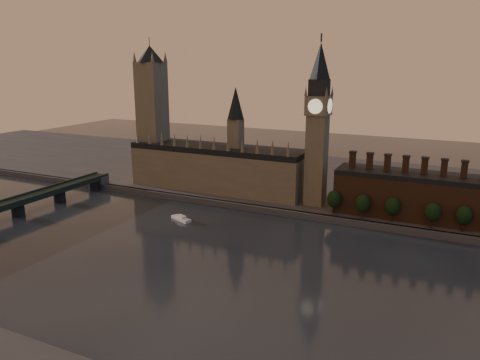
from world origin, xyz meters
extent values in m
plane|color=black|center=(0.00, 0.00, 0.00)|extent=(900.00, 900.00, 0.00)
cube|color=#4B4C51|center=(0.00, 90.00, 2.00)|extent=(900.00, 4.00, 4.00)
cube|color=#4B4C51|center=(0.00, 180.00, 2.00)|extent=(900.00, 180.00, 4.00)
cube|color=#7F715A|center=(-65.00, 115.00, 18.00)|extent=(130.00, 30.00, 28.00)
cube|color=black|center=(-65.00, 115.00, 34.00)|extent=(130.00, 30.00, 4.00)
cube|color=#7F715A|center=(-50.00, 115.00, 44.00)|extent=(9.00, 9.00, 24.00)
cone|color=black|center=(-50.00, 115.00, 67.00)|extent=(12.00, 12.00, 22.00)
cone|color=#7F715A|center=(-124.00, 101.00, 41.00)|extent=(2.60, 2.60, 10.00)
cone|color=#7F715A|center=(-113.27, 101.00, 41.00)|extent=(2.60, 2.60, 10.00)
cone|color=#7F715A|center=(-102.55, 101.00, 41.00)|extent=(2.60, 2.60, 10.00)
cone|color=#7F715A|center=(-91.82, 101.00, 41.00)|extent=(2.60, 2.60, 10.00)
cone|color=#7F715A|center=(-81.09, 101.00, 41.00)|extent=(2.60, 2.60, 10.00)
cone|color=#7F715A|center=(-70.36, 101.00, 41.00)|extent=(2.60, 2.60, 10.00)
cone|color=#7F715A|center=(-59.64, 101.00, 41.00)|extent=(2.60, 2.60, 10.00)
cone|color=#7F715A|center=(-48.91, 101.00, 41.00)|extent=(2.60, 2.60, 10.00)
cone|color=#7F715A|center=(-38.18, 101.00, 41.00)|extent=(2.60, 2.60, 10.00)
cone|color=#7F715A|center=(-27.45, 101.00, 41.00)|extent=(2.60, 2.60, 10.00)
cone|color=#7F715A|center=(-16.73, 101.00, 41.00)|extent=(2.60, 2.60, 10.00)
cone|color=#7F715A|center=(-6.00, 101.00, 41.00)|extent=(2.60, 2.60, 10.00)
cube|color=#7F715A|center=(-120.00, 115.00, 49.00)|extent=(18.00, 18.00, 90.00)
cone|color=black|center=(-120.00, 115.00, 100.00)|extent=(24.00, 24.00, 12.00)
cylinder|color=#232326|center=(-120.00, 115.00, 106.00)|extent=(0.50, 0.50, 12.00)
cone|color=#7F715A|center=(-128.00, 107.00, 98.00)|extent=(3.00, 3.00, 8.00)
cone|color=#7F715A|center=(-112.00, 107.00, 98.00)|extent=(3.00, 3.00, 8.00)
cone|color=#7F715A|center=(-128.00, 123.00, 98.00)|extent=(3.00, 3.00, 8.00)
cone|color=#7F715A|center=(-112.00, 123.00, 98.00)|extent=(3.00, 3.00, 8.00)
cube|color=#7F715A|center=(10.00, 110.00, 33.00)|extent=(12.00, 12.00, 58.00)
cube|color=#7F715A|center=(10.00, 110.00, 68.00)|extent=(14.00, 14.00, 12.00)
cube|color=#232326|center=(10.00, 110.00, 79.00)|extent=(11.00, 11.00, 10.00)
cone|color=black|center=(10.00, 110.00, 95.00)|extent=(13.00, 13.00, 22.00)
cylinder|color=#232326|center=(10.00, 110.00, 108.50)|extent=(1.00, 1.00, 5.00)
cylinder|color=beige|center=(10.00, 102.80, 68.00)|extent=(9.00, 0.50, 9.00)
cylinder|color=beige|center=(10.00, 117.20, 68.00)|extent=(9.00, 0.50, 9.00)
cylinder|color=beige|center=(2.80, 110.00, 68.00)|extent=(0.50, 9.00, 9.00)
cylinder|color=beige|center=(17.20, 110.00, 68.00)|extent=(0.50, 9.00, 9.00)
cone|color=#7F715A|center=(3.50, 103.50, 77.00)|extent=(2.00, 2.00, 6.00)
cone|color=#7F715A|center=(16.50, 103.50, 77.00)|extent=(2.00, 2.00, 6.00)
cone|color=#7F715A|center=(3.50, 116.50, 77.00)|extent=(2.00, 2.00, 6.00)
cone|color=#7F715A|center=(16.50, 116.50, 77.00)|extent=(2.00, 2.00, 6.00)
cube|color=brown|center=(80.00, 110.00, 16.00)|extent=(110.00, 25.00, 24.00)
cube|color=black|center=(80.00, 110.00, 29.50)|extent=(110.00, 25.00, 3.00)
cube|color=brown|center=(33.00, 110.00, 35.50)|extent=(3.50, 3.50, 9.00)
cube|color=#232326|center=(33.00, 110.00, 40.50)|extent=(4.20, 4.20, 1.00)
cube|color=brown|center=(43.44, 110.00, 35.50)|extent=(3.50, 3.50, 9.00)
cube|color=#232326|center=(43.44, 110.00, 40.50)|extent=(4.20, 4.20, 1.00)
cube|color=brown|center=(53.89, 110.00, 35.50)|extent=(3.50, 3.50, 9.00)
cube|color=#232326|center=(53.89, 110.00, 40.50)|extent=(4.20, 4.20, 1.00)
cube|color=brown|center=(64.33, 110.00, 35.50)|extent=(3.50, 3.50, 9.00)
cube|color=#232326|center=(64.33, 110.00, 40.50)|extent=(4.20, 4.20, 1.00)
cube|color=brown|center=(74.78, 110.00, 35.50)|extent=(3.50, 3.50, 9.00)
cube|color=#232326|center=(74.78, 110.00, 40.50)|extent=(4.20, 4.20, 1.00)
cube|color=brown|center=(85.22, 110.00, 35.50)|extent=(3.50, 3.50, 9.00)
cube|color=#232326|center=(85.22, 110.00, 40.50)|extent=(4.20, 4.20, 1.00)
cube|color=brown|center=(95.67, 110.00, 35.50)|extent=(3.50, 3.50, 9.00)
cube|color=#232326|center=(95.67, 110.00, 40.50)|extent=(4.20, 4.20, 1.00)
cylinder|color=black|center=(26.41, 94.67, 7.00)|extent=(0.80, 0.80, 6.00)
ellipsoid|color=black|center=(26.41, 94.67, 13.50)|extent=(8.60, 8.60, 10.75)
cylinder|color=black|center=(43.94, 93.62, 7.00)|extent=(0.80, 0.80, 6.00)
ellipsoid|color=black|center=(43.94, 93.62, 13.50)|extent=(8.60, 8.60, 10.75)
cylinder|color=black|center=(60.62, 95.44, 7.00)|extent=(0.80, 0.80, 6.00)
ellipsoid|color=black|center=(60.62, 95.44, 13.50)|extent=(8.60, 8.60, 10.75)
cylinder|color=black|center=(82.26, 93.79, 7.00)|extent=(0.80, 0.80, 6.00)
ellipsoid|color=black|center=(82.26, 93.79, 13.50)|extent=(8.60, 8.60, 10.75)
cylinder|color=black|center=(98.05, 95.46, 7.00)|extent=(0.80, 0.80, 6.00)
ellipsoid|color=black|center=(98.05, 95.46, 13.50)|extent=(8.60, 8.60, 10.75)
cube|color=#4B4C51|center=(-155.00, 90.00, 7.00)|extent=(14.00, 8.00, 6.00)
cylinder|color=#232326|center=(-155.00, 17.00, 3.88)|extent=(8.00, 8.00, 7.75)
cylinder|color=#232326|center=(-155.00, 51.00, 3.88)|extent=(8.00, 8.00, 7.75)
cylinder|color=#232326|center=(-155.00, 85.00, 3.88)|extent=(8.00, 8.00, 7.75)
cube|color=white|center=(-57.53, 54.23, 0.87)|extent=(15.78, 9.84, 1.75)
cube|color=white|center=(-57.53, 54.23, 2.40)|extent=(7.30, 5.52, 1.31)
camera|label=1|loc=(92.94, -175.17, 94.40)|focal=35.00mm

